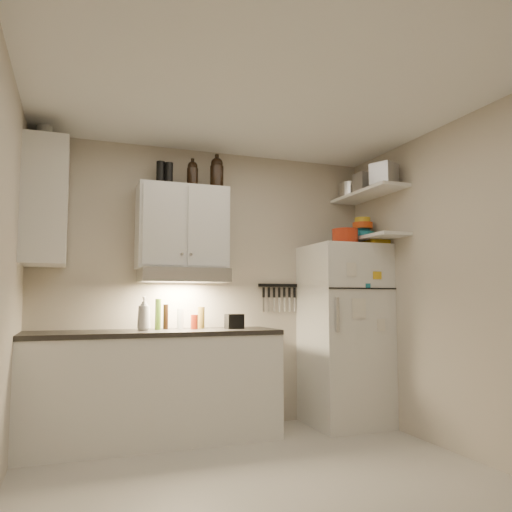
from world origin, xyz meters
name	(u,v)px	position (x,y,z in m)	size (l,w,h in m)	color
floor	(268,486)	(0.00, 0.00, -0.01)	(3.20, 3.00, 0.02)	beige
ceiling	(267,90)	(0.00, 0.00, 2.61)	(3.20, 3.00, 0.02)	white
back_wall	(209,287)	(0.00, 1.51, 1.30)	(3.20, 0.02, 2.60)	#BFB5A3
right_wall	(461,284)	(1.61, 0.00, 1.30)	(0.02, 3.00, 2.60)	#BFB5A3
base_cabinet	(154,388)	(-0.55, 1.20, 0.44)	(2.10, 0.60, 0.88)	white
countertop	(155,333)	(-0.55, 1.20, 0.90)	(2.10, 0.62, 0.04)	#272421
upper_cabinet	(182,228)	(-0.30, 1.33, 1.83)	(0.80, 0.33, 0.75)	white
side_cabinet	(46,203)	(-1.44, 1.20, 1.95)	(0.33, 0.55, 1.00)	white
range_hood	(183,276)	(-0.30, 1.27, 1.39)	(0.76, 0.46, 0.12)	silver
fridge	(345,334)	(1.25, 1.16, 0.85)	(0.70, 0.68, 1.70)	white
shelf_hi	(368,194)	(1.45, 1.02, 2.20)	(0.30, 0.95, 0.03)	white
shelf_lo	(368,239)	(1.45, 1.02, 1.76)	(0.30, 0.95, 0.03)	white
knife_strip	(278,285)	(0.70, 1.49, 1.32)	(0.42, 0.02, 0.03)	black
dutch_oven	(345,237)	(1.18, 1.00, 1.77)	(0.24, 0.24, 0.14)	#AE2C14
book_stack	(375,241)	(1.52, 1.02, 1.74)	(0.20, 0.25, 0.08)	gold
spice_jar	(353,241)	(1.36, 1.16, 1.75)	(0.06, 0.06, 0.10)	silver
stock_pot	(350,191)	(1.47, 1.38, 2.30)	(0.24, 0.24, 0.17)	silver
tin_a	(365,183)	(1.43, 1.03, 2.31)	(0.18, 0.16, 0.18)	#AAAAAD
tin_b	(384,175)	(1.42, 0.70, 2.31)	(0.20, 0.20, 0.20)	#AAAAAD
bowl_teal	(358,235)	(1.45, 1.21, 1.82)	(0.25, 0.25, 0.10)	#186E85
bowl_orange	(363,226)	(1.45, 1.12, 1.90)	(0.20, 0.20, 0.06)	#D64614
bowl_yellow	(362,220)	(1.45, 1.12, 1.96)	(0.15, 0.15, 0.05)	gold
plates	(363,235)	(1.42, 1.07, 1.80)	(0.22, 0.22, 0.06)	#186E85
growler_a	(192,174)	(-0.22, 1.30, 2.32)	(0.10, 0.10, 0.24)	black
growler_b	(217,173)	(0.00, 1.28, 2.35)	(0.12, 0.12, 0.29)	black
thermos_a	(169,174)	(-0.43, 1.33, 2.30)	(0.07, 0.07, 0.21)	black
thermos_b	(161,174)	(-0.50, 1.36, 2.31)	(0.08, 0.08, 0.22)	black
side_jar	(44,134)	(-1.47, 1.28, 2.54)	(0.13, 0.13, 0.18)	silver
soap_bottle	(144,311)	(-0.64, 1.20, 1.08)	(0.12, 0.12, 0.32)	white
pepper_mill	(201,318)	(-0.12, 1.34, 1.02)	(0.06, 0.06, 0.19)	brown
oil_bottle	(158,314)	(-0.51, 1.28, 1.05)	(0.05, 0.05, 0.27)	#3C5D17
vinegar_bottle	(166,317)	(-0.44, 1.33, 1.03)	(0.05, 0.05, 0.22)	black
clear_bottle	(180,319)	(-0.31, 1.34, 1.01)	(0.06, 0.06, 0.18)	silver
red_jar	(194,322)	(-0.20, 1.25, 0.98)	(0.06, 0.06, 0.13)	#AE2C14
caddy	(234,321)	(0.16, 1.21, 0.99)	(0.15, 0.11, 0.13)	black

